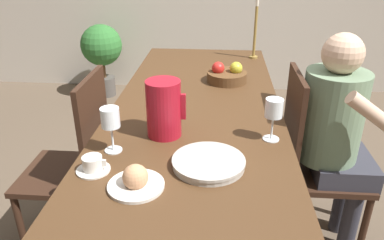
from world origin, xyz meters
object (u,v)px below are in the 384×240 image
at_px(wine_glass_juice, 110,120).
at_px(candlestick_tall, 255,35).
at_px(chair_opposite, 77,162).
at_px(wine_glass_water, 274,110).
at_px(red_pitcher, 164,108).
at_px(person_seated, 337,130).
at_px(bread_plate, 136,180).
at_px(fruit_bowl, 227,75).
at_px(potted_plant, 102,50).
at_px(chair_person_side, 311,159).
at_px(teacup_near_person, 93,165).
at_px(serving_tray, 209,163).

height_order(wine_glass_juice, candlestick_tall, candlestick_tall).
height_order(chair_opposite, wine_glass_water, chair_opposite).
bearing_deg(red_pitcher, person_seated, 17.94).
distance_m(bread_plate, fruit_bowl, 1.15).
bearing_deg(person_seated, candlestick_tall, -160.09).
distance_m(red_pitcher, bread_plate, 0.41).
bearing_deg(red_pitcher, potted_plant, 113.49).
distance_m(wine_glass_water, wine_glass_juice, 0.66).
distance_m(chair_opposite, red_pitcher, 0.65).
bearing_deg(wine_glass_juice, chair_person_side, 26.04).
xyz_separation_m(wine_glass_water, teacup_near_person, (-0.68, -0.30, -0.11)).
bearing_deg(person_seated, serving_tray, -50.66).
bearing_deg(fruit_bowl, chair_opposite, -144.44).
bearing_deg(candlestick_tall, red_pitcher, -110.86).
bearing_deg(candlestick_tall, fruit_bowl, -110.62).
height_order(wine_glass_juice, fruit_bowl, wine_glass_juice).
distance_m(chair_opposite, bread_plate, 0.78).
bearing_deg(wine_glass_water, serving_tray, -137.97).
bearing_deg(red_pitcher, wine_glass_juice, -140.09).
height_order(person_seated, bread_plate, person_seated).
height_order(serving_tray, fruit_bowl, fruit_bowl).
bearing_deg(fruit_bowl, bread_plate, -105.96).
bearing_deg(red_pitcher, serving_tray, -50.07).
relative_size(teacup_near_person, candlestick_tall, 0.30).
xyz_separation_m(wine_glass_water, bread_plate, (-0.50, -0.38, -0.11)).
distance_m(person_seated, fruit_bowl, 0.72).
relative_size(chair_opposite, potted_plant, 1.26).
height_order(chair_opposite, candlestick_tall, candlestick_tall).
bearing_deg(fruit_bowl, serving_tray, -94.33).
xyz_separation_m(wine_glass_water, serving_tray, (-0.26, -0.23, -0.12)).
height_order(bread_plate, potted_plant, bread_plate).
bearing_deg(potted_plant, chair_person_side, -49.64).
bearing_deg(candlestick_tall, person_seated, -70.09).
height_order(teacup_near_person, serving_tray, teacup_near_person).
height_order(red_pitcher, candlestick_tall, candlestick_tall).
height_order(red_pitcher, wine_glass_juice, red_pitcher).
xyz_separation_m(chair_person_side, wine_glass_juice, (-0.91, -0.45, 0.41)).
height_order(teacup_near_person, fruit_bowl, fruit_bowl).
relative_size(chair_person_side, chair_opposite, 1.00).
xyz_separation_m(red_pitcher, wine_glass_water, (0.46, -0.01, 0.01)).
distance_m(wine_glass_juice, serving_tray, 0.42).
height_order(fruit_bowl, potted_plant, fruit_bowl).
distance_m(wine_glass_water, teacup_near_person, 0.75).
bearing_deg(chair_opposite, candlestick_tall, -42.02).
bearing_deg(wine_glass_water, wine_glass_juice, -167.20).
height_order(chair_person_side, red_pitcher, red_pitcher).
distance_m(wine_glass_water, candlestick_tall, 1.24).
distance_m(bread_plate, potted_plant, 2.92).
relative_size(chair_opposite, wine_glass_juice, 5.18).
relative_size(chair_person_side, bread_plate, 4.93).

